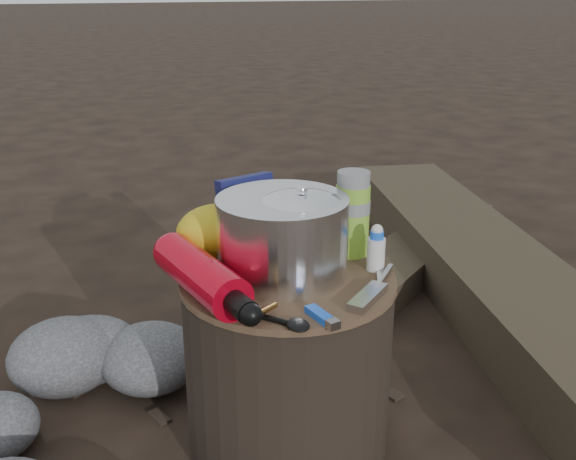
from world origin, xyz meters
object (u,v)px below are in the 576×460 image
object	(u,v)px
camping_pot	(301,234)
fuel_bottle	(201,275)
travel_mug	(311,219)
thermos	(352,214)
log_main	(493,280)
stump	(288,362)

from	to	relation	value
camping_pot	fuel_bottle	distance (m)	0.21
camping_pot	travel_mug	bearing A→B (deg)	62.50
fuel_bottle	thermos	bearing A→B (deg)	1.16
camping_pot	fuel_bottle	bearing A→B (deg)	-173.56
log_main	thermos	xyz separation A→B (m)	(-0.62, -0.32, 0.39)
log_main	fuel_bottle	xyz separation A→B (m)	(-0.96, -0.41, 0.34)
fuel_bottle	thermos	distance (m)	0.35
travel_mug	fuel_bottle	bearing A→B (deg)	-149.04
log_main	fuel_bottle	world-z (taller)	fuel_bottle
stump	thermos	size ratio (longest dim) A/B	2.36
thermos	log_main	bearing A→B (deg)	27.14
stump	camping_pot	bearing A→B (deg)	3.14
log_main	travel_mug	size ratio (longest dim) A/B	17.51
stump	fuel_bottle	size ratio (longest dim) A/B	1.27
travel_mug	log_main	bearing A→B (deg)	19.37
log_main	thermos	size ratio (longest dim) A/B	11.44
thermos	travel_mug	size ratio (longest dim) A/B	1.53
fuel_bottle	thermos	xyz separation A→B (m)	(0.34, 0.09, 0.05)
stump	travel_mug	world-z (taller)	travel_mug
log_main	fuel_bottle	bearing A→B (deg)	-145.87
camping_pot	travel_mug	xyz separation A→B (m)	(0.07, 0.14, -0.03)
stump	thermos	distance (m)	0.33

